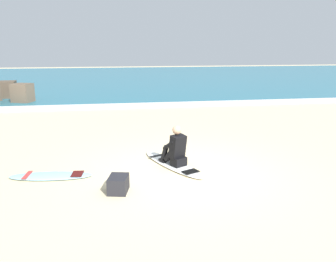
% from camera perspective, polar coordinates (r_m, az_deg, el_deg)
% --- Properties ---
extents(ground_plane, '(80.00, 80.00, 0.00)m').
position_cam_1_polar(ground_plane, '(7.92, 2.64, -6.81)').
color(ground_plane, beige).
extents(sea, '(80.00, 28.00, 0.10)m').
position_cam_1_polar(sea, '(29.86, -6.25, 8.66)').
color(sea, teal).
rests_on(sea, ground).
extents(breaking_foam, '(80.00, 0.90, 0.11)m').
position_cam_1_polar(breaking_foam, '(16.30, -3.64, 4.27)').
color(breaking_foam, white).
rests_on(breaking_foam, ground).
extents(surfboard_main, '(1.42, 2.32, 0.08)m').
position_cam_1_polar(surfboard_main, '(8.34, 0.71, -5.44)').
color(surfboard_main, white).
rests_on(surfboard_main, ground).
extents(surfer_seated, '(0.63, 0.77, 0.95)m').
position_cam_1_polar(surfer_seated, '(8.09, 1.23, -3.07)').
color(surfer_seated, black).
rests_on(surfer_seated, surfboard_main).
extents(surfboard_spare_near, '(1.84, 0.69, 0.08)m').
position_cam_1_polar(surfboard_spare_near, '(8.02, -18.80, -7.04)').
color(surfboard_spare_near, '#9ED1E5').
rests_on(surfboard_spare_near, ground).
extents(beach_bag, '(0.46, 0.55, 0.32)m').
position_cam_1_polar(beach_bag, '(6.92, -8.22, -8.69)').
color(beach_bag, '#232328').
rests_on(beach_bag, ground).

